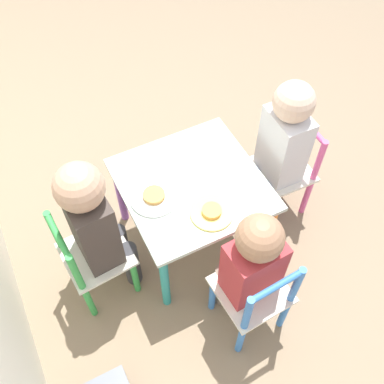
{
  "coord_description": "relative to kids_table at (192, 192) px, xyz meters",
  "views": [
    {
      "loc": [
        -1.0,
        0.5,
        1.89
      ],
      "look_at": [
        0.0,
        0.0,
        0.36
      ],
      "focal_mm": 42.0,
      "sensor_mm": 36.0,
      "label": 1
    }
  ],
  "objects": [
    {
      "name": "child_left",
      "position": [
        -0.42,
        -0.02,
        0.06
      ],
      "size": [
        0.22,
        0.21,
        0.71
      ],
      "rotation": [
        0.0,
        0.0,
        -4.65
      ],
      "color": "#7A6B5B",
      "rests_on": "ground_plane"
    },
    {
      "name": "chair_green",
      "position": [
        -0.04,
        0.48,
        -0.11
      ],
      "size": [
        0.28,
        0.28,
        0.51
      ],
      "rotation": [
        0.0,
        0.0,
        0.08
      ],
      "color": "silver",
      "rests_on": "ground_plane"
    },
    {
      "name": "child_back",
      "position": [
        -0.04,
        0.42,
        0.12
      ],
      "size": [
        0.21,
        0.23,
        0.79
      ],
      "rotation": [
        0.0,
        0.0,
        0.08
      ],
      "color": "#38383D",
      "rests_on": "ground_plane"
    },
    {
      "name": "plate_back",
      "position": [
        0.0,
        0.17,
        0.07
      ],
      "size": [
        0.19,
        0.19,
        0.03
      ],
      "color": "white",
      "rests_on": "kids_table"
    },
    {
      "name": "kids_table",
      "position": [
        0.0,
        0.0,
        0.0
      ],
      "size": [
        0.56,
        0.56,
        0.43
      ],
      "color": "silver",
      "rests_on": "ground_plane"
    },
    {
      "name": "chair_blue",
      "position": [
        -0.48,
        -0.03,
        -0.11
      ],
      "size": [
        0.27,
        0.27,
        0.51
      ],
      "rotation": [
        0.0,
        0.0,
        -4.65
      ],
      "color": "silver",
      "rests_on": "ground_plane"
    },
    {
      "name": "plate_left",
      "position": [
        -0.17,
        0.0,
        0.07
      ],
      "size": [
        0.17,
        0.17,
        0.03
      ],
      "color": "#EADB66",
      "rests_on": "kids_table"
    },
    {
      "name": "chair_pink",
      "position": [
        -0.01,
        -0.48,
        -0.11
      ],
      "size": [
        0.26,
        0.26,
        0.51
      ],
      "rotation": [
        0.0,
        0.0,
        -3.16
      ],
      "color": "silver",
      "rests_on": "ground_plane"
    },
    {
      "name": "ground_plane",
      "position": [
        0.0,
        0.0,
        -0.36
      ],
      "size": [
        6.0,
        6.0,
        0.0
      ],
      "primitive_type": "plane",
      "color": "#8C755B"
    },
    {
      "name": "child_front",
      "position": [
        -0.01,
        -0.42,
        0.1
      ],
      "size": [
        0.2,
        0.22,
        0.78
      ],
      "rotation": [
        0.0,
        0.0,
        -3.16
      ],
      "color": "#4C608E",
      "rests_on": "ground_plane"
    }
  ]
}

